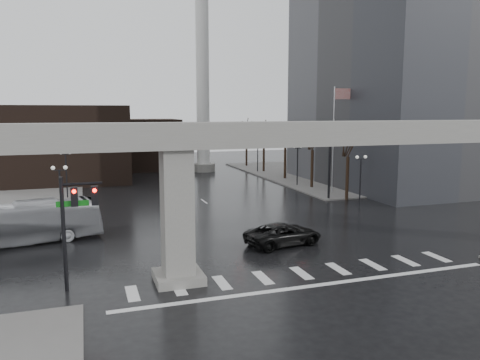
% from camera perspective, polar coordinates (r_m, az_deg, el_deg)
% --- Properties ---
extents(ground, '(160.00, 160.00, 0.00)m').
position_cam_1_polar(ground, '(28.65, 6.61, -10.57)').
color(ground, black).
rests_on(ground, ground).
extents(sidewalk_ne, '(28.00, 36.00, 0.15)m').
position_cam_1_polar(sidewalk_ne, '(71.83, 13.25, 0.80)').
color(sidewalk_ne, slate).
rests_on(sidewalk_ne, ground).
extents(elevated_guideway, '(48.00, 2.60, 8.70)m').
position_cam_1_polar(elevated_guideway, '(27.78, 9.22, 3.32)').
color(elevated_guideway, gray).
rests_on(elevated_guideway, ground).
extents(office_tower, '(22.00, 26.00, 42.00)m').
position_cam_1_polar(office_tower, '(65.24, 20.33, 18.23)').
color(office_tower, '#58585D').
rests_on(office_tower, ground).
extents(building_far_left, '(16.00, 14.00, 10.00)m').
position_cam_1_polar(building_far_left, '(66.67, -20.59, 4.17)').
color(building_far_left, black).
rests_on(building_far_left, ground).
extents(building_far_mid, '(10.00, 10.00, 8.00)m').
position_cam_1_polar(building_far_mid, '(77.27, -11.36, 4.30)').
color(building_far_mid, black).
rests_on(building_far_mid, ground).
extents(smokestack, '(3.60, 3.60, 30.00)m').
position_cam_1_polar(smokestack, '(72.77, -4.57, 11.56)').
color(smokestack, silver).
rests_on(smokestack, ground).
extents(signal_mast_arm, '(12.12, 0.43, 8.00)m').
position_cam_1_polar(signal_mast_arm, '(48.07, 6.95, 4.20)').
color(signal_mast_arm, black).
rests_on(signal_mast_arm, ground).
extents(signal_left_pole, '(2.30, 0.30, 6.00)m').
position_cam_1_polar(signal_left_pole, '(25.53, -19.56, -3.88)').
color(signal_left_pole, black).
rests_on(signal_left_pole, ground).
extents(flagpole_assembly, '(2.06, 0.12, 12.00)m').
position_cam_1_polar(flagpole_assembly, '(53.75, 11.61, 6.35)').
color(flagpole_assembly, silver).
rests_on(flagpole_assembly, ground).
extents(lamp_right_0, '(1.22, 0.32, 5.11)m').
position_cam_1_polar(lamp_right_0, '(46.33, 14.50, 0.91)').
color(lamp_right_0, black).
rests_on(lamp_right_0, ground).
extents(lamp_right_1, '(1.22, 0.32, 5.11)m').
position_cam_1_polar(lamp_right_1, '(58.48, 7.03, 2.62)').
color(lamp_right_1, black).
rests_on(lamp_right_1, ground).
extents(lamp_right_2, '(1.22, 0.32, 5.11)m').
position_cam_1_polar(lamp_right_2, '(71.31, 2.17, 3.71)').
color(lamp_right_2, black).
rests_on(lamp_right_2, ground).
extents(lamp_left_0, '(1.22, 0.32, 5.11)m').
position_cam_1_polar(lamp_left_0, '(38.97, -21.07, -0.75)').
color(lamp_left_0, black).
rests_on(lamp_left_0, ground).
extents(lamp_left_1, '(1.22, 0.32, 5.11)m').
position_cam_1_polar(lamp_left_1, '(52.84, -20.45, 1.54)').
color(lamp_left_1, black).
rests_on(lamp_left_1, ground).
extents(lamp_left_2, '(1.22, 0.32, 5.11)m').
position_cam_1_polar(lamp_left_2, '(66.77, -20.09, 2.88)').
color(lamp_left_2, black).
rests_on(lamp_left_2, ground).
extents(tree_right_0, '(1.09, 1.58, 7.50)m').
position_cam_1_polar(tree_right_0, '(50.33, 12.97, 0.75)').
color(tree_right_0, black).
rests_on(tree_right_0, ground).
extents(tree_right_1, '(1.09, 1.61, 7.67)m').
position_cam_1_polar(tree_right_1, '(57.24, 8.80, 1.83)').
color(tree_right_1, black).
rests_on(tree_right_1, ground).
extents(tree_right_2, '(1.10, 1.63, 7.85)m').
position_cam_1_polar(tree_right_2, '(64.40, 5.54, 2.67)').
color(tree_right_2, black).
rests_on(tree_right_2, ground).
extents(tree_right_3, '(1.11, 1.66, 8.02)m').
position_cam_1_polar(tree_right_3, '(71.74, 2.94, 3.33)').
color(tree_right_3, black).
rests_on(tree_right_3, ground).
extents(tree_right_4, '(1.12, 1.69, 8.19)m').
position_cam_1_polar(tree_right_4, '(79.21, 0.82, 3.87)').
color(tree_right_4, black).
rests_on(tree_right_4, ground).
extents(pickup_truck, '(5.94, 3.55, 1.55)m').
position_cam_1_polar(pickup_truck, '(33.02, 5.33, -6.59)').
color(pickup_truck, black).
rests_on(pickup_truck, ground).
extents(city_bus, '(10.99, 4.63, 2.98)m').
position_cam_1_polar(city_bus, '(36.32, -25.06, -4.80)').
color(city_bus, '#B8B8BD').
rests_on(city_bus, ground).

